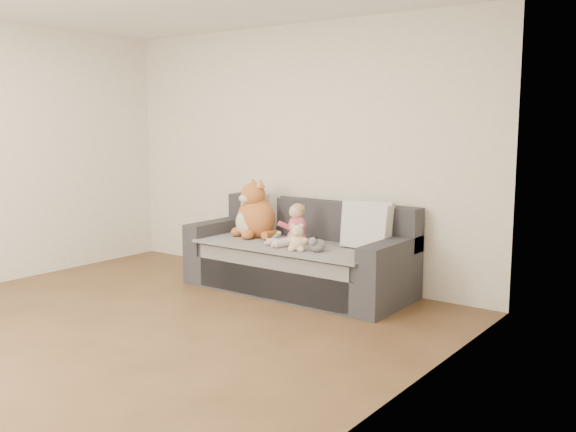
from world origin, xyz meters
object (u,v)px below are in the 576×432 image
object	(u,v)px
sippy_cup	(276,239)
sofa	(300,259)
plush_cat	(255,215)
toddler	(294,227)
teddy_bear	(297,240)

from	to	relation	value
sippy_cup	sofa	bearing A→B (deg)	68.40
sofa	plush_cat	distance (m)	0.67
toddler	plush_cat	distance (m)	0.58
sofa	teddy_bear	bearing A→B (deg)	-57.89
plush_cat	sofa	bearing A→B (deg)	22.90
sofa	plush_cat	size ratio (longest dim) A/B	3.56
toddler	sippy_cup	size ratio (longest dim) A/B	3.66
sofa	teddy_bear	distance (m)	0.50
teddy_bear	toddler	bearing A→B (deg)	106.21
sippy_cup	toddler	bearing A→B (deg)	41.43
sofa	sippy_cup	world-z (taller)	sofa
plush_cat	sippy_cup	size ratio (longest dim) A/B	5.64
teddy_bear	sippy_cup	distance (m)	0.34
sofa	toddler	world-z (taller)	toddler
sofa	plush_cat	xyz separation A→B (m)	(-0.54, -0.03, 0.39)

